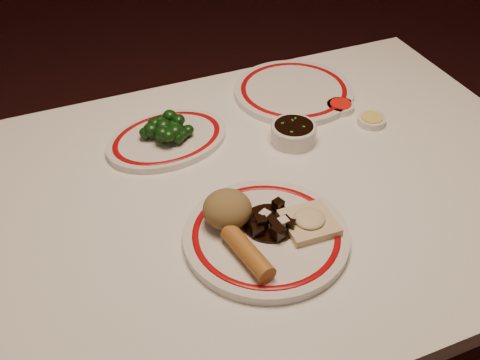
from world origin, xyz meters
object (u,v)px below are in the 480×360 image
at_px(main_plate, 266,236).
at_px(broccoli_pile, 166,128).
at_px(dining_table, 272,217).
at_px(fried_wonton, 309,221).
at_px(stirfry_heap, 270,223).
at_px(spring_roll, 248,253).
at_px(soy_bowl, 293,133).
at_px(broccoli_plate, 167,139).
at_px(rice_mound, 227,209).

distance_m(main_plate, broccoli_pile, 0.36).
relative_size(dining_table, fried_wonton, 12.78).
relative_size(fried_wonton, stirfry_heap, 0.91).
bearing_deg(main_plate, broccoli_pile, 101.66).
height_order(fried_wonton, broccoli_pile, broccoli_pile).
height_order(dining_table, spring_roll, spring_roll).
xyz_separation_m(dining_table, main_plate, (-0.08, -0.14, 0.10)).
bearing_deg(spring_roll, broccoli_pile, 83.34).
height_order(main_plate, soy_bowl, soy_bowl).
xyz_separation_m(main_plate, spring_roll, (-0.06, -0.04, 0.02)).
height_order(stirfry_heap, broccoli_plate, stirfry_heap).
height_order(spring_roll, broccoli_plate, spring_roll).
distance_m(spring_roll, fried_wonton, 0.14).
bearing_deg(broccoli_pile, fried_wonton, -67.36).
bearing_deg(main_plate, dining_table, 60.12).
bearing_deg(fried_wonton, soy_bowl, 68.80).
relative_size(dining_table, rice_mound, 13.51).
bearing_deg(stirfry_heap, rice_mound, 148.19).
bearing_deg(dining_table, spring_roll, -126.37).
relative_size(rice_mound, broccoli_pile, 0.78).
relative_size(rice_mound, stirfry_heap, 0.86).
distance_m(dining_table, broccoli_pile, 0.29).
relative_size(dining_table, main_plate, 3.20).
xyz_separation_m(main_plate, fried_wonton, (0.08, -0.01, 0.02)).
relative_size(rice_mound, fried_wonton, 0.95).
height_order(fried_wonton, soy_bowl, fried_wonton).
relative_size(spring_roll, broccoli_pile, 1.07).
xyz_separation_m(rice_mound, stirfry_heap, (0.07, -0.04, -0.02)).
relative_size(stirfry_heap, broccoli_pile, 0.91).
bearing_deg(soy_bowl, rice_mound, -139.60).
height_order(main_plate, fried_wonton, fried_wonton).
relative_size(main_plate, spring_roll, 3.05).
xyz_separation_m(broccoli_plate, soy_bowl, (0.25, -0.10, 0.01)).
bearing_deg(rice_mound, dining_table, 32.85).
distance_m(dining_table, fried_wonton, 0.19).
height_order(dining_table, broccoli_plate, broccoli_plate).
bearing_deg(rice_mound, broccoli_pile, 93.90).
bearing_deg(stirfry_heap, dining_table, 62.35).
height_order(broccoli_pile, soy_bowl, broccoli_pile).
height_order(main_plate, broccoli_pile, broccoli_pile).
bearing_deg(main_plate, stirfry_heap, 42.86).
bearing_deg(soy_bowl, main_plate, -125.69).
height_order(rice_mound, broccoli_pile, rice_mound).
bearing_deg(fried_wonton, stirfry_heap, 159.52).
bearing_deg(broccoli_plate, broccoli_pile, -103.44).
distance_m(dining_table, spring_roll, 0.26).
bearing_deg(dining_table, main_plate, -119.88).
bearing_deg(main_plate, spring_roll, -141.13).
xyz_separation_m(rice_mound, broccoli_pile, (-0.02, 0.30, -0.01)).
bearing_deg(fried_wonton, main_plate, 171.61).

